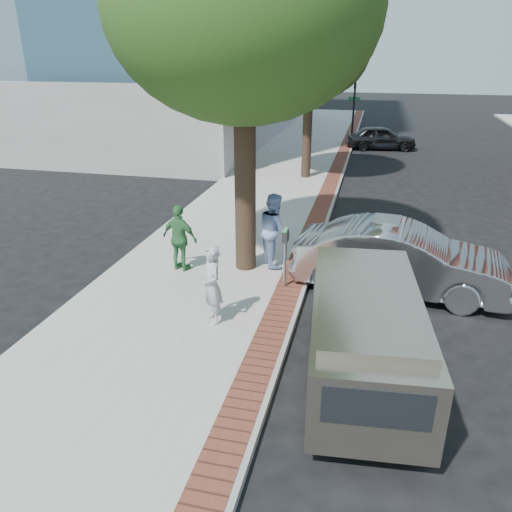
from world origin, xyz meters
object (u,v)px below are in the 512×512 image
(sedan_silver, at_px, (400,259))
(van, at_px, (364,327))
(parking_meter, at_px, (285,245))
(person_green, at_px, (180,238))
(person_gray, at_px, (212,285))
(person_officer, at_px, (274,230))
(bg_car, at_px, (381,138))

(sedan_silver, xyz_separation_m, van, (-0.70, -3.56, 0.13))
(sedan_silver, relative_size, van, 1.03)
(parking_meter, bearing_deg, van, -55.94)
(parking_meter, distance_m, person_green, 2.77)
(person_gray, bearing_deg, person_officer, 133.01)
(person_gray, distance_m, person_green, 2.82)
(sedan_silver, relative_size, bg_car, 1.27)
(sedan_silver, distance_m, van, 3.63)
(person_gray, height_order, person_officer, person_officer)
(person_officer, distance_m, van, 4.76)
(person_officer, bearing_deg, bg_car, -36.72)
(sedan_silver, bearing_deg, parking_meter, 111.19)
(parking_meter, relative_size, van, 0.31)
(parking_meter, bearing_deg, person_green, 172.50)
(parking_meter, bearing_deg, bg_car, 83.84)
(person_green, distance_m, sedan_silver, 5.37)
(parking_meter, relative_size, person_officer, 0.77)
(bg_car, bearing_deg, person_officer, 163.82)
(parking_meter, distance_m, person_gray, 2.28)
(sedan_silver, bearing_deg, person_green, 99.51)
(parking_meter, xyz_separation_m, person_officer, (-0.52, 1.26, -0.10))
(person_officer, distance_m, person_green, 2.40)
(person_officer, relative_size, bg_car, 0.49)
(person_gray, xyz_separation_m, person_officer, (0.62, 3.22, 0.12))
(person_green, bearing_deg, parking_meter, -173.39)
(person_officer, distance_m, bg_car, 18.11)
(person_gray, relative_size, van, 0.35)
(parking_meter, xyz_separation_m, van, (1.91, -2.83, -0.26))
(sedan_silver, bearing_deg, person_officer, 85.93)
(sedan_silver, bearing_deg, person_gray, 131.21)
(parking_meter, bearing_deg, person_gray, -120.15)
(person_green, bearing_deg, van, 159.67)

